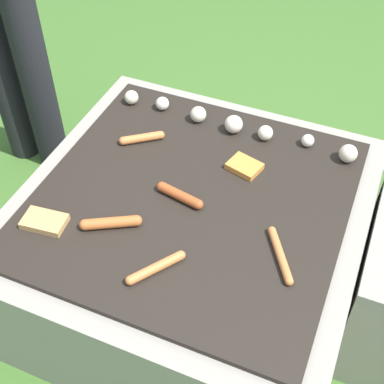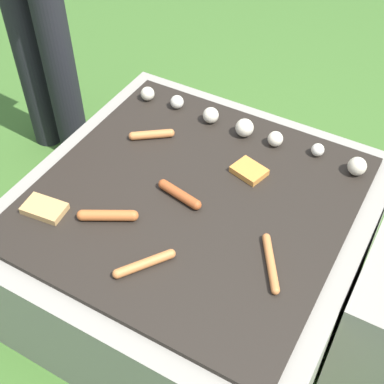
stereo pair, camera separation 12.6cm
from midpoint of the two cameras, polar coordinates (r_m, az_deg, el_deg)
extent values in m
plane|color=#3D6628|center=(1.89, 1.93, -9.88)|extent=(14.00, 14.00, 0.00)
cube|color=gray|center=(1.72, 2.10, -5.90)|extent=(0.99, 0.99, 0.42)
cube|color=black|center=(1.55, 2.31, -0.84)|extent=(0.87, 0.87, 0.02)
cylinder|color=black|center=(2.26, -15.38, 13.83)|extent=(0.12, 0.12, 0.85)
cylinder|color=black|center=(2.17, -12.33, 12.98)|extent=(0.12, 0.12, 0.85)
cylinder|color=#B7602D|center=(1.49, -6.61, -2.60)|extent=(0.14, 0.10, 0.03)
sphere|color=#B7602D|center=(1.48, -3.90, -2.63)|extent=(0.03, 0.03, 0.03)
sphere|color=#B7602D|center=(1.50, -9.29, -2.57)|extent=(0.03, 0.03, 0.03)
cylinder|color=#C6753D|center=(1.73, -2.25, 6.07)|extent=(0.11, 0.09, 0.03)
sphere|color=#C6753D|center=(1.74, -0.24, 6.24)|extent=(0.03, 0.03, 0.03)
sphere|color=#C6753D|center=(1.73, -4.28, 5.90)|extent=(0.03, 0.03, 0.03)
cylinder|color=#A34C23|center=(1.53, 1.00, -0.35)|extent=(0.13, 0.05, 0.03)
sphere|color=#A34C23|center=(1.56, -0.80, 0.75)|extent=(0.03, 0.03, 0.03)
sphere|color=#A34C23|center=(1.51, 2.86, -1.48)|extent=(0.03, 0.03, 0.03)
cylinder|color=#C6753D|center=(1.41, 10.96, -7.54)|extent=(0.11, 0.15, 0.02)
sphere|color=#C6753D|center=(1.36, 11.57, -10.37)|extent=(0.02, 0.02, 0.02)
sphere|color=#C6753D|center=(1.46, 10.40, -4.91)|extent=(0.02, 0.02, 0.02)
cylinder|color=#C6753D|center=(1.38, -2.48, -7.76)|extent=(0.11, 0.14, 0.03)
sphere|color=#C6753D|center=(1.40, 0.32, -6.72)|extent=(0.03, 0.03, 0.03)
sphere|color=#C6753D|center=(1.36, -5.37, -8.81)|extent=(0.03, 0.03, 0.03)
cube|color=tan|center=(1.54, -13.24, -1.83)|extent=(0.13, 0.09, 0.02)
cube|color=#D18438|center=(1.63, 8.32, 2.17)|extent=(0.11, 0.10, 0.02)
sphere|color=beige|center=(1.89, -2.84, 10.37)|extent=(0.05, 0.05, 0.05)
sphere|color=silver|center=(1.86, 0.35, 9.52)|extent=(0.05, 0.05, 0.05)
sphere|color=beige|center=(1.79, 4.04, 8.10)|extent=(0.05, 0.05, 0.05)
sphere|color=beige|center=(1.75, 7.69, 6.74)|extent=(0.06, 0.06, 0.06)
sphere|color=beige|center=(1.73, 10.96, 5.51)|extent=(0.05, 0.05, 0.05)
sphere|color=silver|center=(1.73, 15.32, 4.28)|extent=(0.04, 0.04, 0.04)
sphere|color=beige|center=(1.69, 19.26, 2.53)|extent=(0.06, 0.06, 0.06)
camera|label=1|loc=(0.06, -87.65, 2.41)|focal=50.00mm
camera|label=2|loc=(0.06, 92.35, -2.41)|focal=50.00mm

